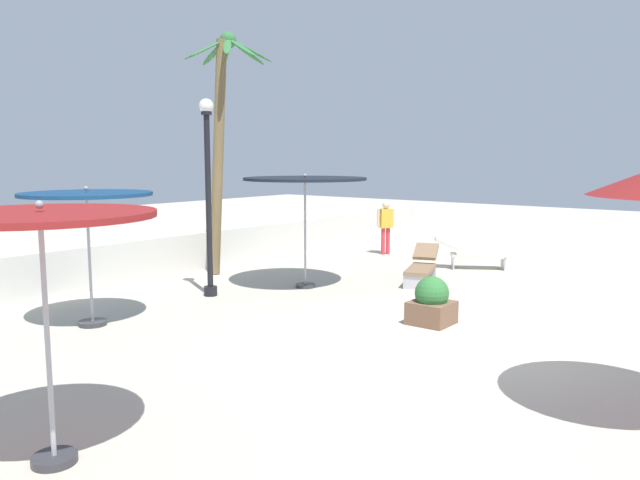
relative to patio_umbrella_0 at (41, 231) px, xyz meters
The scene contains 11 objects.
ground_plane 6.65m from the patio_umbrella_0, 12.46° to the right, with size 56.00×56.00×0.00m, color beige.
boundary_wall 9.37m from the patio_umbrella_0, 48.38° to the left, with size 25.20×0.30×0.98m, color silver.
patio_umbrella_0 is the anchor object (origin of this frame).
patio_umbrella_1 5.16m from the patio_umbrella_0, 54.07° to the left, with size 2.20×2.20×2.43m.
patio_umbrella_2 8.46m from the patio_umbrella_0, 22.76° to the left, with size 2.72×2.72×2.56m.
palm_tree_0 10.12m from the patio_umbrella_0, 37.39° to the left, with size 2.22×2.22×5.99m.
lamp_post_0 7.31m from the patio_umbrella_0, 36.20° to the left, with size 0.30×0.30×4.11m.
lounge_chair_0 10.20m from the patio_umbrella_0, ahead, with size 1.92×1.15×0.82m.
lounge_chair_1 12.53m from the patio_umbrella_0, ahead, with size 1.41×1.86×0.81m.
guest_0 13.82m from the patio_umbrella_0, 18.77° to the left, with size 0.48×0.40×1.60m.
planter 7.03m from the patio_umbrella_0, ahead, with size 0.70×0.70×0.85m.
Camera 1 is at (-9.00, -4.16, 2.93)m, focal length 35.03 mm.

